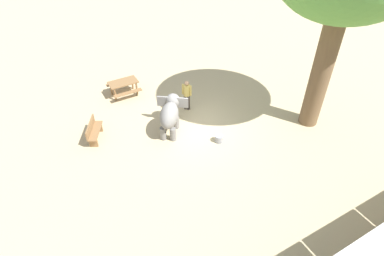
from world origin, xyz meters
name	(u,v)px	position (x,y,z in m)	size (l,w,h in m)	color
ground_plane	(192,126)	(0.00, 0.00, 0.00)	(60.00, 60.00, 0.00)	tan
elephant	(170,113)	(1.01, -0.26, 0.95)	(1.93, 2.05, 1.49)	slate
person_handler	(187,93)	(-0.45, -1.37, 0.95)	(0.35, 0.42, 1.62)	#3F3833
wooden_bench	(94,131)	(4.25, -1.38, 0.47)	(1.01, 1.42, 0.88)	olive
picnic_table_near	(123,85)	(1.81, -4.20, 0.59)	(1.50, 1.48, 0.78)	olive
feed_bucket	(219,139)	(-0.49, 1.52, 0.16)	(0.36, 0.36, 0.32)	gray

